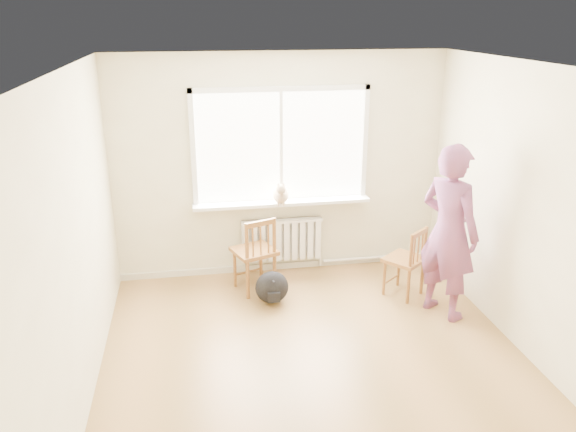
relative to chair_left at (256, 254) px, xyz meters
name	(u,v)px	position (x,y,z in m)	size (l,w,h in m)	color
floor	(320,372)	(0.38, -1.69, -0.47)	(4.50, 4.50, 0.00)	#9F7241
ceiling	(327,69)	(0.38, -1.69, 2.23)	(4.50, 4.50, 0.00)	white
back_wall	(281,167)	(0.38, 0.56, 0.88)	(4.00, 0.01, 2.70)	beige
window	(281,142)	(0.38, 0.54, 1.20)	(2.12, 0.05, 1.42)	white
windowsill	(282,202)	(0.38, 0.45, 0.46)	(2.15, 0.22, 0.04)	white
radiator	(282,239)	(0.38, 0.47, -0.03)	(1.00, 0.12, 0.55)	white
heating_pipe	(376,257)	(1.63, 0.50, -0.39)	(0.04, 0.04, 1.40)	silver
baseboard	(281,266)	(0.38, 0.55, -0.43)	(4.00, 0.03, 0.08)	beige
chair_left	(256,254)	(0.00, 0.00, 0.00)	(0.58, 0.57, 0.92)	olive
chair_right	(408,262)	(1.70, -0.41, -0.04)	(0.57, 0.57, 0.84)	olive
person	(449,232)	(1.93, -0.85, 0.48)	(0.69, 0.45, 1.89)	#C64267
cat	(281,194)	(0.35, 0.36, 0.60)	(0.22, 0.44, 0.29)	#D0B18E
backpack	(272,287)	(0.14, -0.31, -0.28)	(0.38, 0.28, 0.38)	black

